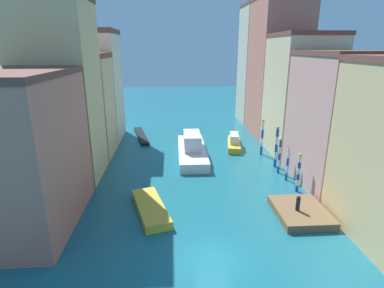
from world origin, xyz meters
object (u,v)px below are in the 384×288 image
(person_on_dock, at_px, (298,203))
(mooring_pole_0, at_px, (299,172))
(waterfront_dock, at_px, (300,212))
(mooring_pole_3, at_px, (276,146))
(vaporetto_white, at_px, (192,149))
(mooring_pole_2, at_px, (279,155))
(gondola_black, at_px, (141,136))
(mooring_pole_4, at_px, (262,137))
(motorboat_1, at_px, (150,208))
(motorboat_0, at_px, (234,142))
(mooring_pole_1, at_px, (287,164))

(person_on_dock, relative_size, mooring_pole_0, 0.37)
(waterfront_dock, bearing_deg, mooring_pole_3, 82.58)
(waterfront_dock, height_order, vaporetto_white, vaporetto_white)
(person_on_dock, distance_m, mooring_pole_2, 10.32)
(person_on_dock, relative_size, gondola_black, 0.15)
(mooring_pole_4, bearing_deg, motorboat_1, -134.17)
(mooring_pole_3, xyz_separation_m, motorboat_1, (-15.07, -10.35, -2.31))
(mooring_pole_0, bearing_deg, waterfront_dock, -108.37)
(gondola_black, bearing_deg, motorboat_0, -24.48)
(waterfront_dock, relative_size, mooring_pole_1, 1.48)
(gondola_black, bearing_deg, mooring_pole_2, -43.27)
(mooring_pole_2, xyz_separation_m, mooring_pole_4, (-0.17, 6.71, 0.42))
(vaporetto_white, relative_size, motorboat_1, 1.71)
(mooring_pole_3, distance_m, gondola_black, 23.67)
(mooring_pole_1, distance_m, gondola_black, 26.38)
(mooring_pole_0, relative_size, mooring_pole_2, 0.97)
(mooring_pole_4, height_order, gondola_black, mooring_pole_4)
(person_on_dock, distance_m, motorboat_1, 13.25)
(mooring_pole_3, relative_size, gondola_black, 0.50)
(vaporetto_white, distance_m, motorboat_0, 7.59)
(vaporetto_white, bearing_deg, mooring_pole_4, 0.88)
(waterfront_dock, height_order, mooring_pole_3, mooring_pole_3)
(mooring_pole_2, bearing_deg, motorboat_1, -150.54)
(motorboat_0, bearing_deg, mooring_pole_0, -76.54)
(mooring_pole_3, xyz_separation_m, motorboat_0, (-3.62, 8.30, -1.94))
(motorboat_1, bearing_deg, mooring_pole_4, 45.83)
(person_on_dock, bearing_deg, mooring_pole_4, 84.72)
(mooring_pole_1, height_order, mooring_pole_3, mooring_pole_3)
(waterfront_dock, xyz_separation_m, mooring_pole_3, (1.54, 11.82, 2.37))
(vaporetto_white, bearing_deg, gondola_black, 127.58)
(mooring_pole_1, relative_size, mooring_pole_3, 0.71)
(mooring_pole_4, distance_m, motorboat_1, 21.15)
(motorboat_0, xyz_separation_m, motorboat_1, (-11.45, -18.64, -0.37))
(vaporetto_white, height_order, motorboat_0, vaporetto_white)
(gondola_black, xyz_separation_m, motorboat_0, (14.58, -6.64, 0.55))
(vaporetto_white, relative_size, gondola_black, 1.21)
(waterfront_dock, bearing_deg, person_on_dock, -146.76)
(mooring_pole_0, relative_size, vaporetto_white, 0.33)
(mooring_pole_3, height_order, motorboat_1, mooring_pole_3)
(mooring_pole_0, distance_m, mooring_pole_2, 5.08)
(person_on_dock, relative_size, vaporetto_white, 0.12)
(mooring_pole_2, relative_size, motorboat_0, 0.60)
(mooring_pole_2, bearing_deg, mooring_pole_3, 82.89)
(waterfront_dock, height_order, person_on_dock, person_on_dock)
(mooring_pole_1, relative_size, mooring_pole_4, 0.73)
(mooring_pole_3, relative_size, motorboat_0, 0.73)
(mooring_pole_2, xyz_separation_m, vaporetto_white, (-9.99, 6.56, -1.12))
(waterfront_dock, relative_size, mooring_pole_2, 1.28)
(mooring_pole_4, bearing_deg, person_on_dock, -95.28)
(mooring_pole_3, height_order, vaporetto_white, mooring_pole_3)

